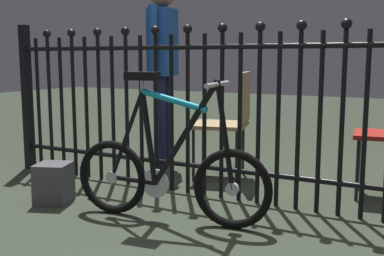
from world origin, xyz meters
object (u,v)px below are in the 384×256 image
bicycle (169,172)px  chair_tan (230,116)px  person_visitor (163,58)px  display_crate (54,183)px

bicycle → chair_tan: (-0.11, 1.13, 0.22)m
bicycle → person_visitor: (-0.82, 1.24, 0.68)m
bicycle → chair_tan: 1.15m
bicycle → person_visitor: 1.63m
person_visitor → display_crate: person_visitor is taller
bicycle → display_crate: 0.90m
display_crate → chair_tan: bearing=57.0°
person_visitor → bicycle: bearing=-56.5°
chair_tan → person_visitor: size_ratio=0.53×
chair_tan → display_crate: bearing=-123.0°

